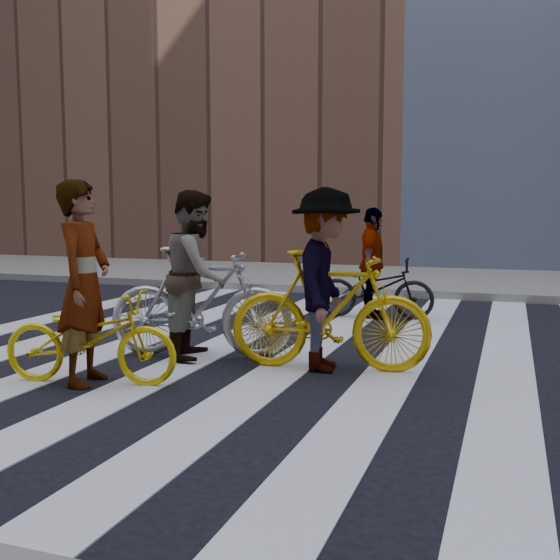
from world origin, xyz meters
The scene contains 12 objects.
ground centered at (0.00, 0.00, 0.00)m, with size 100.00×100.00×0.00m, color black.
sidewalk_far centered at (0.00, 7.50, 0.07)m, with size 100.00×5.00×0.15m, color gray.
zebra_crosswalk centered at (0.00, 0.00, 0.01)m, with size 8.25×10.00×0.01m.
building_brick_far_left centered at (-8.00, 15.00, 9.00)m, with size 16.00×10.00×18.00m, color brown.
bike_yellow_left centered at (-1.00, -2.08, 0.45)m, with size 0.59×1.70×0.89m, color yellow.
bike_silver_mid centered at (-0.52, -0.70, 0.62)m, with size 0.59×2.08×1.25m, color #B2B4BD.
bike_yellow_right centered at (1.01, -0.80, 0.62)m, with size 0.59×2.07×1.25m, color #E3B60C.
bike_dark_rear centered at (0.82, 2.55, 0.47)m, with size 0.62×1.77×0.93m, color black.
rider_left centered at (-1.05, -2.08, 0.97)m, with size 0.71×0.46×1.94m, color slate.
rider_mid centered at (-0.57, -0.70, 0.94)m, with size 0.91×0.71×1.87m, color slate.
rider_right centered at (0.96, -0.80, 0.94)m, with size 1.22×0.70×1.89m, color slate.
rider_rear centered at (0.77, 2.55, 0.84)m, with size 0.99×0.41×1.69m, color slate.
Camera 1 is at (2.75, -7.26, 1.68)m, focal length 42.00 mm.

